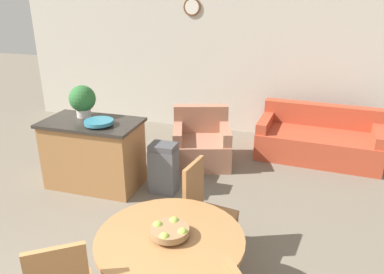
{
  "coord_description": "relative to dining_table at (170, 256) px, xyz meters",
  "views": [
    {
      "loc": [
        1.39,
        -1.13,
        2.48
      ],
      "look_at": [
        0.26,
        2.59,
        0.96
      ],
      "focal_mm": 35.0,
      "sensor_mm": 36.0,
      "label": 1
    }
  ],
  "objects": [
    {
      "name": "fruit_bowl",
      "position": [
        -0.0,
        0.0,
        0.23
      ],
      "size": [
        0.29,
        0.29,
        0.11
      ],
      "color": "olive",
      "rests_on": "dining_table"
    },
    {
      "name": "dining_chair_far_side",
      "position": [
        0.05,
        0.8,
        -0.05
      ],
      "size": [
        0.48,
        0.48,
        1.0
      ],
      "rotation": [
        0.0,
        0.0,
        4.55
      ],
      "color": "#9E6B3D",
      "rests_on": "ground_plane"
    },
    {
      "name": "armchair",
      "position": [
        -0.56,
        2.92,
        -0.3
      ],
      "size": [
        1.05,
        1.05,
        0.83
      ],
      "rotation": [
        0.0,
        0.0,
        0.31
      ],
      "color": "#A87056",
      "rests_on": "ground_plane"
    },
    {
      "name": "dining_table",
      "position": [
        0.0,
        0.0,
        0.0
      ],
      "size": [
        1.13,
        1.13,
        0.76
      ],
      "color": "#9E6B3D",
      "rests_on": "ground_plane"
    },
    {
      "name": "couch",
      "position": [
        1.16,
        3.66,
        -0.31
      ],
      "size": [
        1.89,
        1.09,
        0.77
      ],
      "rotation": [
        0.0,
        0.0,
        -0.07
      ],
      "color": "#B24228",
      "rests_on": "ground_plane"
    },
    {
      "name": "teal_bowl",
      "position": [
        -1.55,
        1.68,
        0.37
      ],
      "size": [
        0.36,
        0.36,
        0.07
      ],
      "color": "teal",
      "rests_on": "kitchen_island"
    },
    {
      "name": "kitchen_island",
      "position": [
        -1.74,
        1.8,
        -0.13
      ],
      "size": [
        1.27,
        0.72,
        0.91
      ],
      "color": "#9E6B3D",
      "rests_on": "ground_plane"
    },
    {
      "name": "trash_bin",
      "position": [
        -0.78,
        1.89,
        -0.25
      ],
      "size": [
        0.34,
        0.27,
        0.67
      ],
      "color": "#56565B",
      "rests_on": "ground_plane"
    },
    {
      "name": "wall_back",
      "position": [
        -0.55,
        4.47,
        0.77
      ],
      "size": [
        8.0,
        0.09,
        2.7
      ],
      "color": "beige",
      "rests_on": "ground_plane"
    },
    {
      "name": "potted_plant",
      "position": [
        -1.92,
        1.94,
        0.56
      ],
      "size": [
        0.35,
        0.35,
        0.42
      ],
      "color": "beige",
      "rests_on": "kitchen_island"
    }
  ]
}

